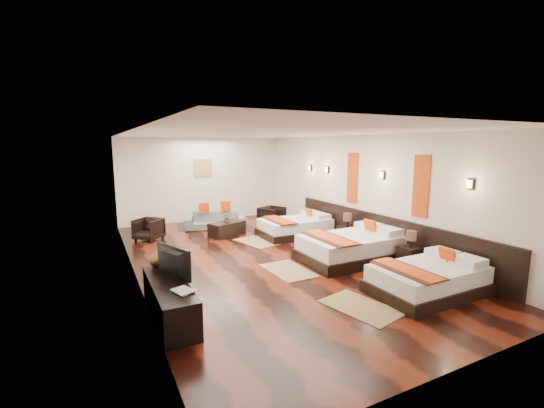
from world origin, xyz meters
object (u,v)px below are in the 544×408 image
figurine (159,257)px  armchair_right (272,217)px  nightstand_a (410,255)px  tv_console (170,300)px  tv (169,262)px  sofa (215,220)px  armchair_left (149,229)px  bed_far (296,227)px  coffee_table (227,229)px  bed_near (429,279)px  nightstand_b (347,233)px  book (176,293)px  table_plant (227,217)px  bed_mid (352,247)px

figurine → armchair_right: (4.12, 3.96, -0.40)m
nightstand_a → tv_console: size_ratio=0.44×
tv → sofa: (2.40, 5.13, -0.53)m
armchair_left → sofa: bearing=60.0°
bed_far → sofa: 2.60m
nightstand_a → tv_console: nightstand_a is taller
coffee_table → bed_near: bearing=-72.0°
bed_far → armchair_left: size_ratio=3.02×
bed_far → coffee_table: bearing=153.5°
bed_far → nightstand_b: bearing=-60.6°
nightstand_b → figurine: size_ratio=2.41×
sofa → figurine: bearing=-99.9°
bed_near → book: (-4.19, 0.62, 0.31)m
coffee_table → table_plant: table_plant is taller
figurine → table_plant: (2.46, 3.50, -0.19)m
bed_far → armchair_right: size_ratio=2.82×
bed_mid → nightstand_b: bed_mid is taller
sofa → coffee_table: sofa is taller
book → armchair_right: armchair_right is taller
bed_mid → tv: tv is taller
bed_far → book: bearing=-137.2°
book → armchair_right: 6.67m
bed_near → figurine: figurine is taller
bed_mid → tv: 4.25m
nightstand_a → armchair_right: size_ratio=1.13×
nightstand_a → book: size_ratio=2.61×
bed_mid → book: bearing=-161.2°
bed_near → armchair_right: 5.86m
bed_mid → table_plant: 3.78m
bed_near → tv: bearing=162.6°
tv → coffee_table: bearing=-51.7°
bed_mid → bed_far: size_ratio=1.15×
bed_mid → coffee_table: bed_mid is taller
tv → armchair_right: size_ratio=1.20×
book → coffee_table: book is taller
book → table_plant: (2.46, 4.78, -0.03)m
nightstand_b → table_plant: bearing=138.2°
sofa → table_plant: 1.07m
bed_mid → tv_console: 4.31m
bed_mid → book: (-4.20, -1.43, 0.27)m
bed_mid → coffee_table: bearing=117.8°
nightstand_b → book: (-4.95, -2.55, 0.28)m
bed_near → tv_console: bed_near is taller
bed_near → nightstand_a: bearing=55.6°
figurine → tv_console: bearing=-90.0°
tv → sofa: size_ratio=0.47×
table_plant → coffee_table: bearing=-130.5°
nightstand_b → tv_console: size_ratio=0.45×
bed_mid → nightstand_b: size_ratio=2.81×
bed_mid → tv: (-4.15, -0.75, 0.49)m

